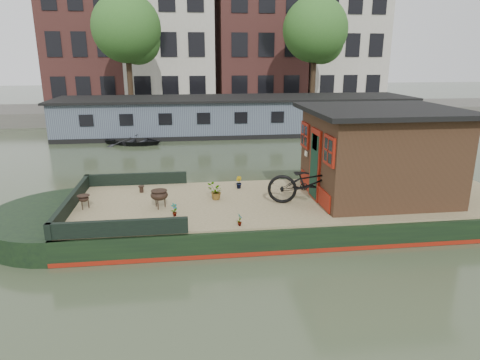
{
  "coord_description": "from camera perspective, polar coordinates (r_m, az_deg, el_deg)",
  "views": [
    {
      "loc": [
        -2.99,
        -10.71,
        4.39
      ],
      "look_at": [
        -1.54,
        0.5,
        1.09
      ],
      "focal_mm": 32.0,
      "sensor_mm": 36.0,
      "label": 1
    }
  ],
  "objects": [
    {
      "name": "townhouse_row",
      "position": [
        38.5,
        -2.86,
        21.45
      ],
      "size": [
        27.25,
        8.0,
        16.5
      ],
      "color": "brown",
      "rests_on": "ground"
    },
    {
      "name": "houseboat_deck",
      "position": [
        11.74,
        7.79,
        -2.6
      ],
      "size": [
        11.8,
        3.8,
        0.05
      ],
      "primitive_type": "cube",
      "color": "#99865E",
      "rests_on": "houseboat_hull"
    },
    {
      "name": "quay",
      "position": [
        31.6,
        -1.91,
        9.07
      ],
      "size": [
        60.0,
        6.0,
        0.9
      ],
      "primitive_type": "cube",
      "color": "#47443F",
      "rests_on": "ground"
    },
    {
      "name": "houseboat_hull",
      "position": [
        11.6,
        1.33,
        -4.54
      ],
      "size": [
        14.01,
        4.02,
        0.6
      ],
      "color": "black",
      "rests_on": "ground"
    },
    {
      "name": "ground",
      "position": [
        11.96,
        7.67,
        -5.44
      ],
      "size": [
        120.0,
        120.0,
        0.0
      ],
      "primitive_type": "plane",
      "color": "#2F3B25",
      "rests_on": "ground"
    },
    {
      "name": "brazier_front",
      "position": [
        11.07,
        -10.69,
        -2.51
      ],
      "size": [
        0.57,
        0.57,
        0.47
      ],
      "primitive_type": null,
      "rotation": [
        0.0,
        0.0,
        -0.39
      ],
      "color": "black",
      "rests_on": "houseboat_deck"
    },
    {
      "name": "potted_plant_a",
      "position": [
        10.45,
        -8.75,
        -3.94
      ],
      "size": [
        0.21,
        0.2,
        0.33
      ],
      "primitive_type": "imported",
      "rotation": [
        0.0,
        0.0,
        0.72
      ],
      "color": "brown",
      "rests_on": "houseboat_deck"
    },
    {
      "name": "tree_left",
      "position": [
        30.01,
        -14.58,
        18.62
      ],
      "size": [
        4.4,
        4.4,
        7.4
      ],
      "color": "#332316",
      "rests_on": "quay"
    },
    {
      "name": "potted_plant_e",
      "position": [
        9.77,
        -0.04,
        -5.29
      ],
      "size": [
        0.14,
        0.18,
        0.3
      ],
      "primitive_type": "imported",
      "rotation": [
        0.0,
        0.0,
        1.38
      ],
      "color": "#A55D30",
      "rests_on": "houseboat_deck"
    },
    {
      "name": "potted_plant_b",
      "position": [
        12.5,
        -0.19,
        -0.32
      ],
      "size": [
        0.22,
        0.24,
        0.35
      ],
      "primitive_type": "imported",
      "rotation": [
        0.0,
        0.0,
        1.94
      ],
      "color": "brown",
      "rests_on": "houseboat_deck"
    },
    {
      "name": "bow_bulwark",
      "position": [
        11.48,
        -17.44,
        -2.61
      ],
      "size": [
        3.0,
        4.0,
        0.35
      ],
      "color": "black",
      "rests_on": "houseboat_deck"
    },
    {
      "name": "bicycle",
      "position": [
        11.2,
        9.49,
        -0.3
      ],
      "size": [
        2.38,
        1.31,
        1.18
      ],
      "primitive_type": "imported",
      "rotation": [
        0.0,
        0.0,
        1.33
      ],
      "color": "black",
      "rests_on": "houseboat_deck"
    },
    {
      "name": "tree_right",
      "position": [
        31.19,
        10.21,
        18.77
      ],
      "size": [
        4.4,
        4.4,
        7.4
      ],
      "color": "#332316",
      "rests_on": "quay"
    },
    {
      "name": "bollard_stbd",
      "position": [
        9.89,
        -15.86,
        -5.97
      ],
      "size": [
        0.18,
        0.18,
        0.2
      ],
      "primitive_type": "cylinder",
      "color": "black",
      "rests_on": "houseboat_deck"
    },
    {
      "name": "far_houseboat",
      "position": [
        25.13,
        -0.48,
        8.42
      ],
      "size": [
        20.4,
        4.4,
        2.11
      ],
      "color": "#4E5B68",
      "rests_on": "ground"
    },
    {
      "name": "dinghy",
      "position": [
        22.74,
        -13.96,
        5.41
      ],
      "size": [
        3.45,
        2.95,
        0.6
      ],
      "primitive_type": "imported",
      "rotation": [
        0.0,
        0.0,
        1.22
      ],
      "color": "black",
      "rests_on": "ground"
    },
    {
      "name": "potted_plant_c",
      "position": [
        11.51,
        -3.27,
        -1.54
      ],
      "size": [
        0.53,
        0.5,
        0.45
      ],
      "primitive_type": "imported",
      "rotation": [
        0.0,
        0.0,
        3.61
      ],
      "color": "#A94131",
      "rests_on": "houseboat_deck"
    },
    {
      "name": "cabin",
      "position": [
        12.16,
        18.04,
        3.53
      ],
      "size": [
        4.0,
        3.5,
        2.42
      ],
      "color": "black",
      "rests_on": "houseboat_deck"
    },
    {
      "name": "brazier_rear",
      "position": [
        11.54,
        -20.08,
        -2.76
      ],
      "size": [
        0.42,
        0.42,
        0.35
      ],
      "primitive_type": null,
      "rotation": [
        0.0,
        0.0,
        -0.35
      ],
      "color": "black",
      "rests_on": "houseboat_deck"
    },
    {
      "name": "bollard_port",
      "position": [
        12.45,
        -13.01,
        -1.19
      ],
      "size": [
        0.17,
        0.17,
        0.19
      ],
      "primitive_type": "cylinder",
      "color": "black",
      "rests_on": "houseboat_deck"
    }
  ]
}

